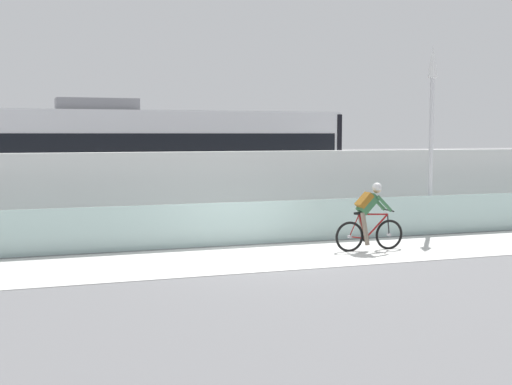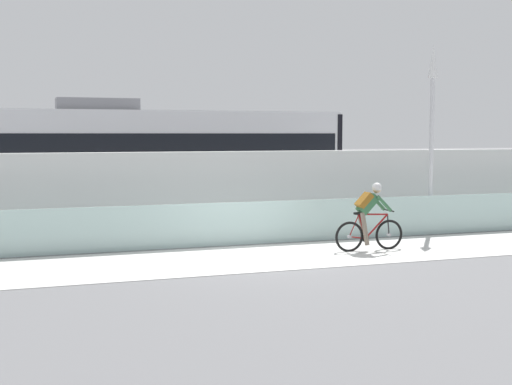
{
  "view_description": "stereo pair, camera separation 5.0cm",
  "coord_description": "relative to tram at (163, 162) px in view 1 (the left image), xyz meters",
  "views": [
    {
      "loc": [
        -5.17,
        -14.32,
        2.76
      ],
      "look_at": [
        0.6,
        2.35,
        1.25
      ],
      "focal_mm": 48.3,
      "sensor_mm": 36.0,
      "label": 1
    },
    {
      "loc": [
        -5.13,
        -14.33,
        2.76
      ],
      "look_at": [
        0.6,
        2.35,
        1.25
      ],
      "focal_mm": 48.3,
      "sensor_mm": 36.0,
      "label": 2
    }
  ],
  "objects": [
    {
      "name": "cyclist_on_bike",
      "position": [
        3.53,
        -6.85,
        -1.09
      ],
      "size": [
        1.77,
        0.58,
        1.61
      ],
      "color": "black",
      "rests_on": "ground"
    },
    {
      "name": "concrete_barrier_wall",
      "position": [
        0.92,
        -3.2,
        -0.75
      ],
      "size": [
        32.0,
        0.36,
        2.28
      ],
      "primitive_type": "cube",
      "color": "silver",
      "rests_on": "ground"
    },
    {
      "name": "lamp_post_antenna",
      "position": [
        6.6,
        -4.7,
        1.4
      ],
      "size": [
        0.28,
        0.28,
        5.2
      ],
      "color": "gray",
      "rests_on": "ground"
    },
    {
      "name": "tram_rail_far",
      "position": [
        0.92,
        0.72,
        -1.89
      ],
      "size": [
        32.0,
        0.08,
        0.01
      ],
      "primitive_type": "cube",
      "color": "#595654",
      "rests_on": "ground"
    },
    {
      "name": "ground_plane",
      "position": [
        0.92,
        -6.85,
        -1.89
      ],
      "size": [
        200.0,
        200.0,
        0.0
      ],
      "primitive_type": "plane",
      "color": "slate"
    },
    {
      "name": "glass_parapet",
      "position": [
        0.92,
        -5.0,
        -1.36
      ],
      "size": [
        32.0,
        0.05,
        1.07
      ],
      "primitive_type": "cube",
      "color": "silver",
      "rests_on": "ground"
    },
    {
      "name": "tram_rail_near",
      "position": [
        0.92,
        -0.72,
        -1.89
      ],
      "size": [
        32.0,
        0.08,
        0.01
      ],
      "primitive_type": "cube",
      "color": "#595654",
      "rests_on": "ground"
    },
    {
      "name": "tram",
      "position": [
        0.0,
        0.0,
        0.0
      ],
      "size": [
        11.06,
        2.54,
        3.81
      ],
      "color": "silver",
      "rests_on": "ground"
    },
    {
      "name": "bike_path_deck",
      "position": [
        0.92,
        -6.85,
        -1.89
      ],
      "size": [
        32.0,
        3.2,
        0.01
      ],
      "primitive_type": "cube",
      "color": "silver",
      "rests_on": "ground"
    }
  ]
}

